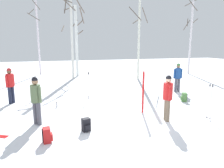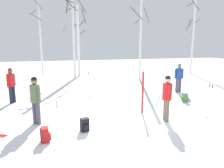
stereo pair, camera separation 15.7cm
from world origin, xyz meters
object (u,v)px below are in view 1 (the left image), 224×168
birch_tree_1 (71,34)px  birch_tree_3 (139,32)px  person_0 (178,76)px  backpack_0 (184,97)px  backpack_1 (86,125)px  water_bottle_0 (57,105)px  ski_pair_planted_0 (143,93)px  birch_tree_0 (38,35)px  ski_poles_0 (89,85)px  ski_poles_1 (210,101)px  birch_tree_4 (191,34)px  person_1 (36,98)px  person_3 (10,83)px  backpack_2 (47,135)px  birch_tree_2 (77,39)px  person_2 (168,95)px

birch_tree_1 → birch_tree_3: 5.46m
person_0 → backpack_0: size_ratio=3.90×
backpack_1 → water_bottle_0: size_ratio=1.77×
ski_pair_planted_0 → birch_tree_0: size_ratio=0.25×
ski_poles_0 → backpack_0: size_ratio=3.17×
ski_poles_1 → birch_tree_3: size_ratio=0.18×
birch_tree_4 → person_1: bearing=-144.6°
ski_pair_planted_0 → birch_tree_4: size_ratio=0.24×
birch_tree_1 → backpack_1: bearing=-93.6°
ski_poles_0 → backpack_1: size_ratio=3.17×
ski_poles_0 → backpack_0: 4.89m
person_3 → birch_tree_1: bearing=61.5°
person_0 → ski_pair_planted_0: bearing=-141.0°
birch_tree_3 → person_1: bearing=-132.6°
backpack_0 → backpack_2: bearing=-158.1°
ski_poles_0 → backpack_1: (-0.82, -4.09, -0.53)m
water_bottle_0 → birch_tree_1: (1.54, 7.98, 3.51)m
ski_poles_1 → birch_tree_1: size_ratio=0.20×
ski_poles_0 → ski_poles_1: ski_poles_0 is taller
person_1 → water_bottle_0: bearing=68.9°
person_3 → ski_pair_planted_0: 6.31m
person_3 → birch_tree_0: size_ratio=0.24×
ski_pair_planted_0 → person_0: bearing=39.0°
person_1 → birch_tree_0: (-0.50, 13.05, 2.65)m
birch_tree_4 → water_bottle_0: bearing=-148.9°
water_bottle_0 → birch_tree_1: size_ratio=0.04×
person_0 → water_bottle_0: 7.18m
person_3 → backpack_1: 5.23m
ski_pair_planted_0 → birch_tree_3: size_ratio=0.23×
ski_pair_planted_0 → ski_poles_1: size_ratio=1.27×
birch_tree_3 → person_3: bearing=-150.9°
person_0 → person_1: 8.30m
person_3 → birch_tree_0: 10.25m
person_0 → backpack_2: bearing=-148.5°
person_0 → ski_poles_1: 4.64m
person_3 → backpack_0: bearing=-14.4°
backpack_0 → birch_tree_2: size_ratio=0.07×
backpack_0 → birch_tree_2: (-4.02, 10.02, 3.05)m
ski_pair_planted_0 → birch_tree_4: birch_tree_4 is taller
water_bottle_0 → birch_tree_2: 10.00m
water_bottle_0 → person_2: bearing=-35.9°
water_bottle_0 → birch_tree_3: size_ratio=0.03×
backpack_1 → backpack_2: 1.30m
backpack_2 → birch_tree_0: (-0.85, 14.59, 3.41)m
ski_poles_0 → birch_tree_4: bearing=30.5°
birch_tree_0 → birch_tree_1: birch_tree_0 is taller
person_2 → birch_tree_2: birch_tree_2 is taller
birch_tree_4 → person_2: bearing=-129.9°
ski_poles_0 → birch_tree_4: (10.96, 6.46, 3.05)m
person_1 → water_bottle_0: size_ratio=6.88×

